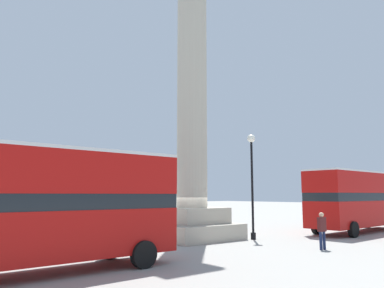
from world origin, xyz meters
TOP-DOWN VIEW (x-y plane):
  - ground_plane at (0.00, 0.00)m, footprint 200.00×200.00m
  - monument_column at (0.00, 0.00)m, footprint 4.71×4.71m
  - bus_a at (-10.62, -4.74)m, footprint 10.23×3.13m
  - bus_b at (12.28, -4.23)m, footprint 11.14×3.21m
  - street_lamp at (2.82, -2.38)m, footprint 0.50×0.50m
  - pedestrian_near_lamp at (2.23, -7.41)m, footprint 0.49×0.24m

SIDE VIEW (x-z plane):
  - ground_plane at x=0.00m, z-range 0.00..0.00m
  - pedestrian_near_lamp at x=2.23m, z-range 0.13..1.93m
  - bus_a at x=-10.62m, z-range 0.23..4.50m
  - bus_b at x=12.28m, z-range 0.23..4.55m
  - street_lamp at x=2.82m, z-range 0.82..7.21m
  - monument_column at x=0.00m, z-range -2.49..19.64m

